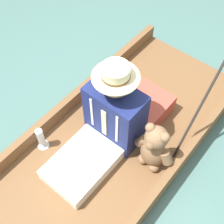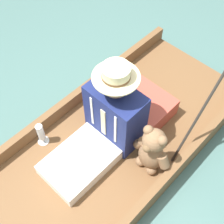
{
  "view_description": "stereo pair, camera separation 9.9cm",
  "coord_description": "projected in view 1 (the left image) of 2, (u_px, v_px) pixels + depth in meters",
  "views": [
    {
      "loc": [
        -0.81,
        0.94,
        2.33
      ],
      "look_at": [
        0.04,
        -0.1,
        0.46
      ],
      "focal_mm": 50.0,
      "sensor_mm": 36.0,
      "label": 1
    },
    {
      "loc": [
        -0.88,
        0.88,
        2.33
      ],
      "look_at": [
        0.04,
        -0.1,
        0.46
      ],
      "focal_mm": 50.0,
      "sensor_mm": 36.0,
      "label": 2
    }
  ],
  "objects": [
    {
      "name": "walking_cane",
      "position": [
        205.0,
        98.0,
        2.2
      ],
      "size": [
        0.04,
        0.47,
        0.86
      ],
      "color": "#2D2823",
      "rests_on": "punt_boat"
    },
    {
      "name": "seated_person",
      "position": [
        107.0,
        123.0,
        2.35
      ],
      "size": [
        0.44,
        0.84,
        0.79
      ],
      "rotation": [
        0.0,
        0.0,
        0.13
      ],
      "color": "white",
      "rests_on": "punt_boat"
    },
    {
      "name": "punt_boat",
      "position": [
        109.0,
        150.0,
        2.57
      ],
      "size": [
        1.11,
        2.67,
        0.24
      ],
      "color": "brown",
      "rests_on": "ground_plane"
    },
    {
      "name": "teddy_bear",
      "position": [
        154.0,
        148.0,
        2.28
      ],
      "size": [
        0.33,
        0.19,
        0.47
      ],
      "color": "#846042",
      "rests_on": "punt_boat"
    },
    {
      "name": "wine_glass",
      "position": [
        41.0,
        138.0,
        2.44
      ],
      "size": [
        0.09,
        0.09,
        0.22
      ],
      "color": "silver",
      "rests_on": "punt_boat"
    },
    {
      "name": "ground_plane",
      "position": [
        109.0,
        154.0,
        2.62
      ],
      "size": [
        16.0,
        16.0,
        0.0
      ],
      "primitive_type": "plane",
      "color": "#476B66"
    },
    {
      "name": "seat_cushion",
      "position": [
        137.0,
        101.0,
        2.7
      ],
      "size": [
        0.54,
        0.38,
        0.17
      ],
      "color": "#B24738",
      "rests_on": "punt_boat"
    }
  ]
}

